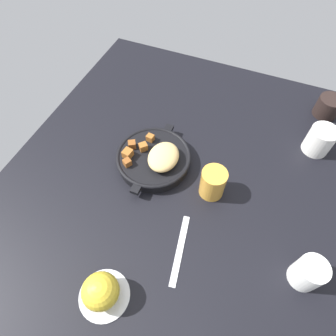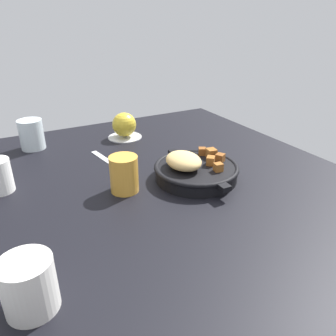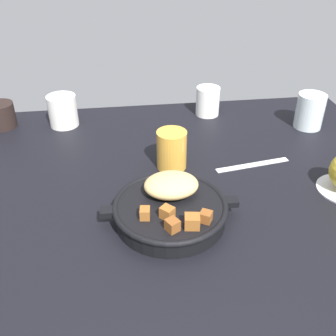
% 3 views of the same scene
% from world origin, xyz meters
% --- Properties ---
extents(ground_plane, '(1.12, 0.95, 0.02)m').
position_xyz_m(ground_plane, '(0.00, 0.00, -0.01)').
color(ground_plane, black).
extents(cast_iron_skillet, '(0.26, 0.22, 0.08)m').
position_xyz_m(cast_iron_skillet, '(-0.02, -0.06, 0.03)').
color(cast_iron_skillet, black).
rests_on(cast_iron_skillet, ground_plane).
extents(butter_knife, '(0.18, 0.04, 0.00)m').
position_xyz_m(butter_knife, '(0.20, 0.10, 0.00)').
color(butter_knife, silver).
rests_on(butter_knife, ground_plane).
extents(ceramic_mug_white, '(0.08, 0.08, 0.09)m').
position_xyz_m(ceramic_mug_white, '(-0.26, 0.37, 0.04)').
color(ceramic_mug_white, silver).
rests_on(ceramic_mug_white, ground_plane).
extents(water_glass_tall, '(0.07, 0.07, 0.09)m').
position_xyz_m(water_glass_tall, '(0.41, 0.27, 0.05)').
color(water_glass_tall, silver).
rests_on(water_glass_tall, ground_plane).
extents(white_creamer_pitcher, '(0.07, 0.07, 0.08)m').
position_xyz_m(white_creamer_pitcher, '(0.15, 0.39, 0.04)').
color(white_creamer_pitcher, white).
rests_on(white_creamer_pitcher, ground_plane).
extents(juice_glass_amber, '(0.07, 0.07, 0.09)m').
position_xyz_m(juice_glass_amber, '(0.01, 0.12, 0.04)').
color(juice_glass_amber, gold).
rests_on(juice_glass_amber, ground_plane).
extents(coffee_mug_dark, '(0.08, 0.08, 0.07)m').
position_xyz_m(coffee_mug_dark, '(-0.42, 0.38, 0.03)').
color(coffee_mug_dark, black).
rests_on(coffee_mug_dark, ground_plane).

